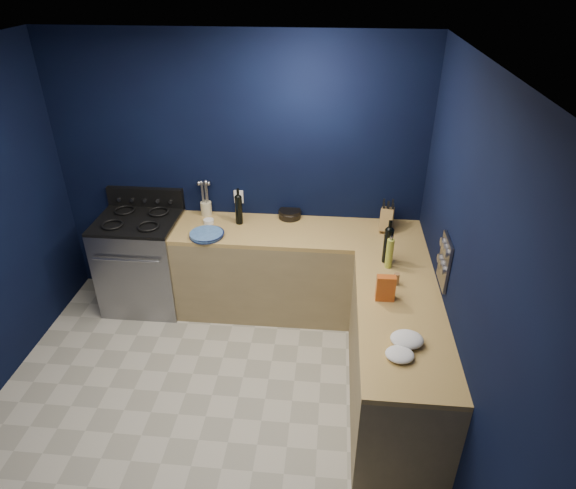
# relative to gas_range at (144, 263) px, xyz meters

# --- Properties ---
(floor) EXTENTS (3.50, 3.50, 0.02)m
(floor) POSITION_rel_gas_range_xyz_m (0.93, -1.42, -0.47)
(floor) COLOR #B7B2A0
(floor) RESTS_ON ground
(ceiling) EXTENTS (3.50, 3.50, 0.02)m
(ceiling) POSITION_rel_gas_range_xyz_m (0.93, -1.42, 2.15)
(ceiling) COLOR silver
(ceiling) RESTS_ON ground
(wall_back) EXTENTS (3.50, 0.02, 2.60)m
(wall_back) POSITION_rel_gas_range_xyz_m (0.93, 0.34, 0.84)
(wall_back) COLOR black
(wall_back) RESTS_ON ground
(wall_right) EXTENTS (0.02, 3.50, 2.60)m
(wall_right) POSITION_rel_gas_range_xyz_m (2.69, -1.42, 0.84)
(wall_right) COLOR black
(wall_right) RESTS_ON ground
(cab_back) EXTENTS (2.30, 0.63, 0.86)m
(cab_back) POSITION_rel_gas_range_xyz_m (1.53, 0.02, -0.03)
(cab_back) COLOR #968155
(cab_back) RESTS_ON floor
(top_back) EXTENTS (2.30, 0.63, 0.04)m
(top_back) POSITION_rel_gas_range_xyz_m (1.53, 0.02, 0.42)
(top_back) COLOR olive
(top_back) RESTS_ON cab_back
(cab_right) EXTENTS (0.63, 1.67, 0.86)m
(cab_right) POSITION_rel_gas_range_xyz_m (2.37, -1.13, -0.03)
(cab_right) COLOR #968155
(cab_right) RESTS_ON floor
(top_right) EXTENTS (0.63, 1.67, 0.04)m
(top_right) POSITION_rel_gas_range_xyz_m (2.37, -1.13, 0.42)
(top_right) COLOR olive
(top_right) RESTS_ON cab_right
(gas_range) EXTENTS (0.76, 0.66, 0.92)m
(gas_range) POSITION_rel_gas_range_xyz_m (0.00, 0.00, 0.00)
(gas_range) COLOR gray
(gas_range) RESTS_ON floor
(oven_door) EXTENTS (0.59, 0.02, 0.42)m
(oven_door) POSITION_rel_gas_range_xyz_m (0.00, -0.32, -0.01)
(oven_door) COLOR black
(oven_door) RESTS_ON gas_range
(cooktop) EXTENTS (0.76, 0.66, 0.03)m
(cooktop) POSITION_rel_gas_range_xyz_m (0.00, 0.00, 0.48)
(cooktop) COLOR black
(cooktop) RESTS_ON gas_range
(backguard) EXTENTS (0.76, 0.06, 0.20)m
(backguard) POSITION_rel_gas_range_xyz_m (0.00, 0.30, 0.58)
(backguard) COLOR black
(backguard) RESTS_ON gas_range
(spice_panel) EXTENTS (0.02, 0.28, 0.38)m
(spice_panel) POSITION_rel_gas_range_xyz_m (2.67, -0.87, 0.72)
(spice_panel) COLOR gray
(spice_panel) RESTS_ON wall_right
(wall_outlet) EXTENTS (0.09, 0.02, 0.13)m
(wall_outlet) POSITION_rel_gas_range_xyz_m (0.93, 0.32, 0.62)
(wall_outlet) COLOR white
(wall_outlet) RESTS_ON wall_back
(plate_stack) EXTENTS (0.38, 0.38, 0.04)m
(plate_stack) POSITION_rel_gas_range_xyz_m (0.71, -0.17, 0.46)
(plate_stack) COLOR #3B5897
(plate_stack) RESTS_ON top_back
(ramekin) EXTENTS (0.11, 0.11, 0.04)m
(ramekin) POSITION_rel_gas_range_xyz_m (0.67, 0.08, 0.46)
(ramekin) COLOR white
(ramekin) RESTS_ON top_back
(utensil_crock) EXTENTS (0.13, 0.13, 0.13)m
(utensil_crock) POSITION_rel_gas_range_xyz_m (0.61, 0.26, 0.51)
(utensil_crock) COLOR beige
(utensil_crock) RESTS_ON top_back
(wine_bottle_back) EXTENTS (0.08, 0.08, 0.28)m
(wine_bottle_back) POSITION_rel_gas_range_xyz_m (0.97, 0.11, 0.58)
(wine_bottle_back) COLOR black
(wine_bottle_back) RESTS_ON top_back
(lemon_basket) EXTENTS (0.24, 0.24, 0.08)m
(lemon_basket) POSITION_rel_gas_range_xyz_m (1.43, 0.27, 0.48)
(lemon_basket) COLOR black
(lemon_basket) RESTS_ON top_back
(knife_block) EXTENTS (0.16, 0.26, 0.26)m
(knife_block) POSITION_rel_gas_range_xyz_m (2.34, 0.12, 0.54)
(knife_block) COLOR olive
(knife_block) RESTS_ON top_back
(wine_bottle_right) EXTENTS (0.10, 0.10, 0.30)m
(wine_bottle_right) POSITION_rel_gas_range_xyz_m (2.30, -0.45, 0.59)
(wine_bottle_right) COLOR black
(wine_bottle_right) RESTS_ON top_right
(oil_bottle) EXTENTS (0.08, 0.08, 0.26)m
(oil_bottle) POSITION_rel_gas_range_xyz_m (2.31, -0.53, 0.57)
(oil_bottle) COLOR #9FAB36
(oil_bottle) RESTS_ON top_right
(spice_jar_near) EXTENTS (0.06, 0.06, 0.10)m
(spice_jar_near) POSITION_rel_gas_range_xyz_m (2.35, -0.78, 0.49)
(spice_jar_near) COLOR olive
(spice_jar_near) RESTS_ON top_right
(spice_jar_far) EXTENTS (0.05, 0.05, 0.10)m
(spice_jar_far) POSITION_rel_gas_range_xyz_m (2.31, -0.95, 0.49)
(spice_jar_far) COLOR olive
(spice_jar_far) RESTS_ON top_right
(crouton_bag) EXTENTS (0.14, 0.07, 0.20)m
(crouton_bag) POSITION_rel_gas_range_xyz_m (2.25, -0.99, 0.54)
(crouton_bag) COLOR #A51D1D
(crouton_bag) RESTS_ON top_right
(towel_front) EXTENTS (0.26, 0.23, 0.08)m
(towel_front) POSITION_rel_gas_range_xyz_m (2.36, -1.47, 0.48)
(towel_front) COLOR white
(towel_front) RESTS_ON top_right
(towel_end) EXTENTS (0.21, 0.19, 0.05)m
(towel_end) POSITION_rel_gas_range_xyz_m (2.30, -1.60, 0.47)
(towel_end) COLOR white
(towel_end) RESTS_ON top_right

